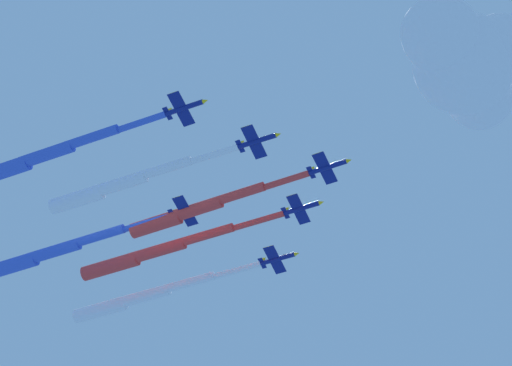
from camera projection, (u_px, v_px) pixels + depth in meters
jet_lead at (198, 209)px, 259.64m from camera, size 8.37×54.01×4.10m
jet_port_inner at (156, 252)px, 274.12m from camera, size 8.81×62.48×4.14m
jet_starboard_inner at (121, 184)px, 255.29m from camera, size 8.72×56.00×4.15m
jet_port_mid at (143, 297)px, 283.91m from camera, size 9.08×60.33×4.10m
jet_starboard_mid at (47, 155)px, 252.79m from camera, size 8.37×57.04×4.15m
jet_port_outer at (54, 252)px, 270.00m from camera, size 8.51×59.23×4.13m
cloud_puff at (465, 61)px, 259.25m from camera, size 39.75×27.31×24.52m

